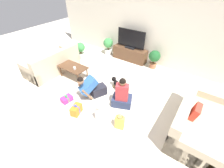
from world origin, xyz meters
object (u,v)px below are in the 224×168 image
(coffee_table, at_px, (73,68))
(potted_plant_back_right, at_px, (154,57))
(tv_console, at_px, (130,54))
(gift_box_b, at_px, (67,99))
(sofa_right, at_px, (196,122))
(gift_bag_b, at_px, (120,122))
(sofa_left, at_px, (53,64))
(person_kneeling, at_px, (92,87))
(potted_plant_back_left, at_px, (108,45))
(gift_bag_a, at_px, (99,115))
(mug, at_px, (75,68))
(tv, at_px, (131,40))
(gift_box_a, at_px, (76,110))
(dog, at_px, (116,83))
(potted_plant_corner_left, at_px, (81,50))
(person_sitting, at_px, (122,96))

(coffee_table, xyz_separation_m, potted_plant_back_right, (1.97, 2.16, 0.05))
(tv_console, bearing_deg, gift_box_b, -94.23)
(sofa_right, bearing_deg, gift_bag_b, 122.19)
(sofa_left, distance_m, tv_console, 2.97)
(person_kneeling, relative_size, gift_bag_b, 2.12)
(potted_plant_back_left, relative_size, gift_bag_a, 1.52)
(mug, bearing_deg, tv, 72.18)
(gift_box_a, relative_size, gift_bag_b, 0.90)
(tv_console, distance_m, person_kneeling, 2.61)
(gift_box_a, xyz_separation_m, gift_bag_a, (0.64, 0.14, 0.10))
(tv, height_order, gift_bag_b, tv)
(potted_plant_back_right, bearing_deg, tv, 177.25)
(gift_bag_a, xyz_separation_m, gift_bag_b, (0.51, 0.11, -0.04))
(sofa_right, relative_size, potted_plant_back_right, 2.70)
(gift_box_a, bearing_deg, tv, 95.54)
(tv_console, bearing_deg, dog, -72.59)
(sofa_left, distance_m, tv, 3.02)
(tv_console, bearing_deg, gift_box_a, -84.46)
(mug, bearing_deg, sofa_left, -178.32)
(potted_plant_back_right, bearing_deg, gift_box_b, -112.26)
(coffee_table, bearing_deg, gift_box_b, -54.29)
(gift_box_a, xyz_separation_m, gift_bag_b, (1.15, 0.25, 0.06))
(tv, height_order, potted_plant_back_right, tv)
(gift_bag_a, bearing_deg, potted_plant_corner_left, 141.21)
(potted_plant_back_left, xyz_separation_m, gift_bag_a, (2.01, -3.14, -0.17))
(sofa_left, height_order, tv_console, sofa_left)
(sofa_right, xyz_separation_m, potted_plant_corner_left, (-4.61, 1.13, 0.09))
(dog, bearing_deg, tv_console, -132.98)
(sofa_right, xyz_separation_m, gift_bag_a, (-1.94, -1.02, -0.06))
(potted_plant_back_left, distance_m, gift_box_a, 3.56)
(sofa_right, relative_size, gift_bag_b, 4.77)
(sofa_right, bearing_deg, sofa_left, 91.80)
(potted_plant_back_right, bearing_deg, person_sitting, -88.31)
(sofa_right, xyz_separation_m, dog, (-2.31, 0.29, -0.08))
(potted_plant_back_right, height_order, person_sitting, person_sitting)
(potted_plant_back_left, distance_m, person_sitting, 3.19)
(tv, xyz_separation_m, potted_plant_back_right, (1.04, -0.05, -0.40))
(potted_plant_back_left, bearing_deg, person_sitting, -47.51)
(potted_plant_back_left, height_order, gift_box_a, potted_plant_back_left)
(gift_box_b, relative_size, gift_bag_a, 0.71)
(potted_plant_back_right, height_order, gift_bag_a, potted_plant_back_right)
(person_kneeling, bearing_deg, sofa_left, -162.08)
(gift_bag_b, height_order, mug, mug)
(coffee_table, distance_m, potted_plant_back_left, 2.16)
(gift_bag_b, bearing_deg, dog, 126.44)
(tv, xyz_separation_m, gift_bag_b, (1.47, -3.08, -0.65))
(gift_bag_a, bearing_deg, dog, 105.88)
(sofa_right, relative_size, gift_box_a, 5.32)
(sofa_right, bearing_deg, dog, 82.90)
(tv_console, distance_m, mug, 2.42)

